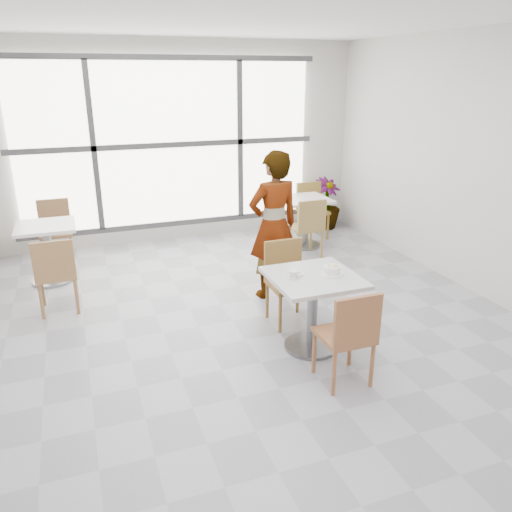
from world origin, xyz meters
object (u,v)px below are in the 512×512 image
object	(u,v)px
oatmeal_bowl	(332,270)
bg_chair_right_far	(311,206)
main_table	(313,298)
chair_near	(349,333)
coffee_cup	(294,275)
bg_table_right	(304,215)
plant_right	(326,203)
bg_chair_left_near	(55,271)
bg_chair_right_near	(308,224)
person	(274,226)
chair_far	(287,276)
bg_chair_left_far	(55,227)
bg_table_left	(48,245)

from	to	relation	value
oatmeal_bowl	bg_chair_right_far	bearing A→B (deg)	66.87
main_table	bg_chair_right_far	world-z (taller)	bg_chair_right_far
chair_near	coffee_cup	size ratio (longest dim) A/B	5.47
bg_table_right	plant_right	size ratio (longest dim) A/B	0.87
bg_chair_left_near	bg_chair_right_far	xyz separation A→B (m)	(3.84, 1.57, 0.00)
oatmeal_bowl	bg_chair_right_near	size ratio (longest dim) A/B	0.24
person	bg_chair_right_far	distance (m)	2.44
chair_near	chair_far	size ratio (longest dim) A/B	1.00
bg_table_right	oatmeal_bowl	bearing A→B (deg)	-110.68
bg_chair_right_near	plant_right	size ratio (longest dim) A/B	1.01
main_table	person	size ratio (longest dim) A/B	0.46
person	bg_chair_left_far	bearing A→B (deg)	-48.57
person	main_table	bearing A→B (deg)	77.75
main_table	bg_chair_right_near	world-z (taller)	bg_chair_right_near
chair_far	oatmeal_bowl	world-z (taller)	chair_far
main_table	bg_chair_left_near	xyz separation A→B (m)	(-2.28, 1.64, -0.02)
bg_chair_right_near	plant_right	world-z (taller)	bg_chair_right_near
bg_chair_left_near	bg_chair_left_far	size ratio (longest dim) A/B	1.00
person	bg_table_left	size ratio (longest dim) A/B	2.30
chair_far	bg_table_right	size ratio (longest dim) A/B	1.16
bg_chair_left_far	bg_chair_right_near	distance (m)	3.53
bg_table_right	bg_chair_left_near	distance (m)	3.71
chair_far	plant_right	distance (m)	3.52
coffee_cup	bg_chair_right_near	size ratio (longest dim) A/B	0.18
bg_table_right	bg_table_left	bearing A→B (deg)	-177.41
main_table	bg_chair_left_near	bearing A→B (deg)	144.25
chair_near	oatmeal_bowl	size ratio (longest dim) A/B	4.14
chair_far	bg_table_right	bearing A→B (deg)	60.37
main_table	bg_chair_left_near	distance (m)	2.81
main_table	oatmeal_bowl	bearing A→B (deg)	-8.62
coffee_cup	bg_table_left	bearing A→B (deg)	129.84
coffee_cup	main_table	bearing A→B (deg)	-7.88
bg_chair_right_far	main_table	bearing A→B (deg)	-115.87
bg_table_right	plant_right	distance (m)	1.06
chair_near	chair_far	bearing A→B (deg)	-90.24
bg_table_left	bg_chair_right_far	xyz separation A→B (m)	(3.93, 0.57, 0.01)
coffee_cup	bg_chair_right_far	size ratio (longest dim) A/B	0.18
main_table	person	xyz separation A→B (m)	(0.12, 1.28, 0.34)
oatmeal_bowl	bg_chair_right_near	distance (m)	2.50
bg_table_left	bg_table_right	xyz separation A→B (m)	(3.62, 0.16, 0.00)
person	bg_chair_right_far	xyz separation A→B (m)	(1.44, 1.93, -0.36)
coffee_cup	bg_chair_left_far	size ratio (longest dim) A/B	0.18
main_table	bg_chair_left_far	distance (m)	4.11
chair_near	bg_chair_right_near	world-z (taller)	same
oatmeal_bowl	bg_chair_left_near	world-z (taller)	bg_chair_left_near
oatmeal_bowl	bg_chair_left_near	distance (m)	2.98
main_table	bg_chair_left_far	size ratio (longest dim) A/B	0.92
coffee_cup	chair_near	bearing A→B (deg)	-73.96
chair_far	bg_chair_left_near	size ratio (longest dim) A/B	1.00
bg_chair_right_far	plant_right	size ratio (longest dim) A/B	1.01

